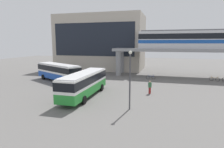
{
  "coord_description": "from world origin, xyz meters",
  "views": [
    {
      "loc": [
        10.06,
        -23.47,
        7.09
      ],
      "look_at": [
        1.88,
        5.76,
        2.2
      ],
      "focal_mm": 31.15,
      "sensor_mm": 36.0,
      "label": 1
    }
  ],
  "objects_px": {
    "station_building": "(101,42)",
    "bus_main": "(84,82)",
    "train": "(201,39)",
    "pedestrian_walking_across": "(150,88)",
    "bus_secondary": "(58,71)",
    "bicycle_blue": "(151,77)",
    "bicycle_brown": "(214,79)"
  },
  "relations": [
    {
      "from": "station_building",
      "to": "bus_main",
      "type": "bearing_deg",
      "value": -75.62
    },
    {
      "from": "train",
      "to": "pedestrian_walking_across",
      "type": "bearing_deg",
      "value": -118.22
    },
    {
      "from": "train",
      "to": "bus_main",
      "type": "bearing_deg",
      "value": -130.19
    },
    {
      "from": "bus_secondary",
      "to": "pedestrian_walking_across",
      "type": "xyz_separation_m",
      "value": [
        17.19,
        -4.57,
        -1.12
      ]
    },
    {
      "from": "train",
      "to": "bus_secondary",
      "type": "height_order",
      "value": "train"
    },
    {
      "from": "bus_secondary",
      "to": "bus_main",
      "type": "bearing_deg",
      "value": -43.2
    },
    {
      "from": "bicycle_blue",
      "to": "bicycle_brown",
      "type": "xyz_separation_m",
      "value": [
        11.66,
        1.32,
        0.0
      ]
    },
    {
      "from": "bus_main",
      "to": "bus_secondary",
      "type": "xyz_separation_m",
      "value": [
        -8.95,
        8.4,
        0.0
      ]
    },
    {
      "from": "station_building",
      "to": "bicycle_brown",
      "type": "relative_size",
      "value": 13.5
    },
    {
      "from": "station_building",
      "to": "bicycle_brown",
      "type": "bearing_deg",
      "value": -23.88
    },
    {
      "from": "station_building",
      "to": "train",
      "type": "distance_m",
      "value": 25.42
    },
    {
      "from": "station_building",
      "to": "bicycle_brown",
      "type": "distance_m",
      "value": 29.6
    },
    {
      "from": "bus_secondary",
      "to": "pedestrian_walking_across",
      "type": "height_order",
      "value": "bus_secondary"
    },
    {
      "from": "bus_secondary",
      "to": "bicycle_brown",
      "type": "height_order",
      "value": "bus_secondary"
    },
    {
      "from": "station_building",
      "to": "bus_secondary",
      "type": "distance_m",
      "value": 20.35
    },
    {
      "from": "bus_secondary",
      "to": "bicycle_brown",
      "type": "xyz_separation_m",
      "value": [
        28.11,
        7.93,
        -1.63
      ]
    },
    {
      "from": "bus_main",
      "to": "bus_secondary",
      "type": "relative_size",
      "value": 1.01
    },
    {
      "from": "bus_main",
      "to": "bicycle_brown",
      "type": "distance_m",
      "value": 25.23
    },
    {
      "from": "bicycle_brown",
      "to": "bus_secondary",
      "type": "bearing_deg",
      "value": -164.24
    },
    {
      "from": "bus_secondary",
      "to": "bicycle_brown",
      "type": "relative_size",
      "value": 6.43
    },
    {
      "from": "train",
      "to": "bicycle_brown",
      "type": "bearing_deg",
      "value": -59.59
    },
    {
      "from": "train",
      "to": "station_building",
      "type": "bearing_deg",
      "value": 161.85
    },
    {
      "from": "pedestrian_walking_across",
      "to": "bus_secondary",
      "type": "bearing_deg",
      "value": 165.1
    },
    {
      "from": "train",
      "to": "bus_main",
      "type": "xyz_separation_m",
      "value": [
        -16.96,
        -20.08,
        -5.86
      ]
    },
    {
      "from": "pedestrian_walking_across",
      "to": "bicycle_brown",
      "type": "bearing_deg",
      "value": 48.88
    },
    {
      "from": "bus_main",
      "to": "bicycle_brown",
      "type": "height_order",
      "value": "bus_main"
    },
    {
      "from": "bicycle_brown",
      "to": "pedestrian_walking_across",
      "type": "height_order",
      "value": "pedestrian_walking_across"
    },
    {
      "from": "train",
      "to": "bicycle_blue",
      "type": "distance_m",
      "value": 13.09
    },
    {
      "from": "train",
      "to": "bicycle_blue",
      "type": "relative_size",
      "value": 14.14
    },
    {
      "from": "bus_main",
      "to": "bus_secondary",
      "type": "bearing_deg",
      "value": 136.8
    },
    {
      "from": "bus_main",
      "to": "pedestrian_walking_across",
      "type": "relative_size",
      "value": 6.01
    },
    {
      "from": "bus_main",
      "to": "bicycle_blue",
      "type": "distance_m",
      "value": 16.86
    }
  ]
}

